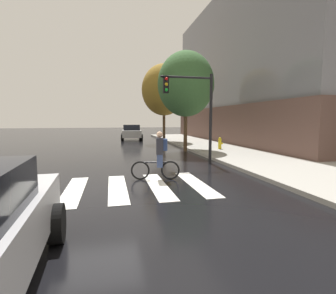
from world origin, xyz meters
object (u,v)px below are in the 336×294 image
Objects in this scene: sedan_mid at (132,132)px; traffic_light_near at (194,103)px; street_tree_near at (186,84)px; manhole_cover at (43,224)px; fire_hydrant at (220,143)px; street_tree_mid at (164,90)px; cyclist at (159,156)px.

traffic_light_near reaches higher than sedan_mid.
street_tree_near is (2.68, -10.53, 3.55)m from sedan_mid.
fire_hydrant reaches higher than manhole_cover.
street_tree_mid is (-0.14, 6.21, 0.33)m from street_tree_near.
sedan_mid is (3.50, 21.20, 0.81)m from manhole_cover.
cyclist is at bearing -127.85° from fire_hydrant.
traffic_light_near is 5.91m from fire_hydrant.
cyclist is at bearing -113.17° from street_tree_near.
traffic_light_near is at bearing -127.22° from fire_hydrant.
cyclist is 8.90m from fire_hydrant.
traffic_light_near reaches higher than cyclist.
sedan_mid is at bearing 88.39° from cyclist.
street_tree_mid reaches higher than traffic_light_near.
street_tree_mid is (3.05, 13.64, 3.84)m from cyclist.
manhole_cover is at bearing -131.03° from traffic_light_near.
cyclist is at bearing -128.84° from traffic_light_near.
street_tree_near is at bearing 66.83° from cyclist.
traffic_light_near is at bearing -94.57° from street_tree_mid.
street_tree_near is at bearing -88.75° from street_tree_mid.
street_tree_mid is (0.87, 10.95, 1.83)m from traffic_light_near.
traffic_light_near is 5.38× the size of fire_hydrant.
manhole_cover is at bearing -129.47° from fire_hydrant.
traffic_light_near is (2.17, 2.70, 2.02)m from cyclist.
cyclist reaches higher than sedan_mid.
street_tree_mid reaches higher than manhole_cover.
fire_hydrant is at bearing 52.78° from traffic_light_near.
street_tree_near is 0.93× the size of street_tree_mid.
traffic_light_near reaches higher than manhole_cover.
cyclist is 2.17× the size of fire_hydrant.
traffic_light_near is at bearing -102.04° from street_tree_near.
traffic_light_near is at bearing 48.97° from manhole_cover.
fire_hydrant is (3.28, 4.32, -2.33)m from traffic_light_near.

